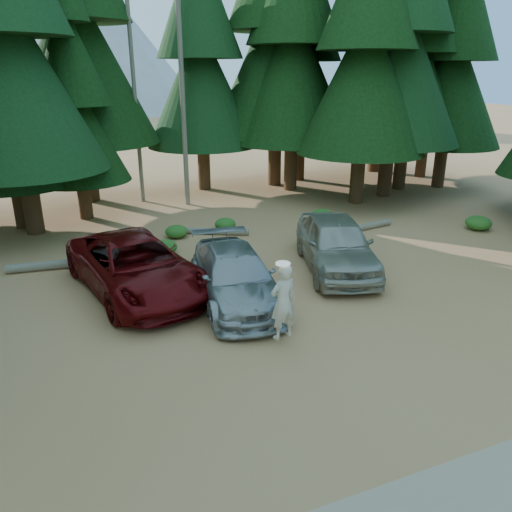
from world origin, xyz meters
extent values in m
plane|color=#B17A4B|center=(0.00, 0.00, 0.00)|extent=(160.00, 160.00, 0.00)
cylinder|color=#6B6555|center=(0.80, 14.50, 6.00)|extent=(0.24, 0.24, 12.00)
cylinder|color=#6B6555|center=(-1.20, 16.00, 5.00)|extent=(0.20, 0.20, 10.00)
cone|color=gray|center=(0.00, 85.00, 14.00)|extent=(44.00, 44.00, 28.00)
cone|color=gray|center=(-8.00, 95.00, 10.00)|extent=(36.00, 36.00, 20.00)
imported|color=#5E0809|center=(-3.47, 4.60, 0.86)|extent=(4.00, 6.60, 1.71)
imported|color=#A2A5AA|center=(-0.85, 2.88, 0.77)|extent=(2.82, 5.51, 1.53)
imported|color=#ABA798|center=(3.20, 3.93, 0.92)|extent=(3.70, 5.79, 1.84)
imported|color=beige|center=(-0.67, -0.02, 1.19)|extent=(0.78, 0.58, 1.94)
cylinder|color=white|center=(-0.67, 0.03, 2.17)|extent=(0.36, 0.36, 0.04)
cylinder|color=#6B6555|center=(-5.13, 7.51, 0.16)|extent=(4.42, 0.78, 0.32)
cylinder|color=#6B6555|center=(0.34, 9.25, 0.13)|extent=(3.01, 1.76, 0.27)
cylinder|color=#6B6555|center=(5.95, 7.19, 0.14)|extent=(4.37, 0.98, 0.28)
ellipsoid|color=#1E641E|center=(-3.66, 9.75, 0.24)|extent=(0.86, 0.86, 0.47)
ellipsoid|color=#1E641E|center=(-1.04, 9.39, 0.25)|extent=(0.92, 0.92, 0.51)
ellipsoid|color=#1E641E|center=(1.16, 9.64, 0.25)|extent=(0.92, 0.92, 0.50)
ellipsoid|color=#1E641E|center=(-1.92, 7.66, 0.26)|extent=(0.96, 0.96, 0.53)
ellipsoid|color=#1E641E|center=(4.77, 6.38, 0.31)|extent=(1.15, 1.15, 0.63)
ellipsoid|color=#1E641E|center=(5.60, 9.09, 0.29)|extent=(1.06, 1.06, 0.58)
ellipsoid|color=#1E641E|center=(11.24, 5.50, 0.30)|extent=(1.08, 1.08, 0.60)
camera|label=1|loc=(-5.43, -9.88, 6.46)|focal=35.00mm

